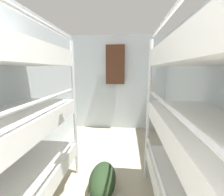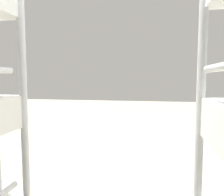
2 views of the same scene
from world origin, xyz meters
name	(u,v)px [view 1 (image 1 of 2)]	position (x,y,z in m)	size (l,w,h in m)	color
wall_left	(12,98)	(-1.18, 2.05, 1.16)	(0.06, 4.22, 2.31)	silver
wall_right	(218,102)	(1.18, 2.05, 1.16)	(0.06, 4.22, 2.31)	silver
wall_back	(118,84)	(0.00, 4.13, 1.16)	(2.43, 0.06, 2.31)	silver
bunk_stack_right_near	(217,141)	(0.82, 1.38, 1.02)	(0.68, 1.76, 1.89)	silver
duffel_bag	(103,180)	(-0.07, 1.98, 0.16)	(0.33, 0.59, 0.33)	#23381E
hanging_coat	(115,65)	(-0.06, 3.98, 1.61)	(0.44, 0.12, 0.90)	#472819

